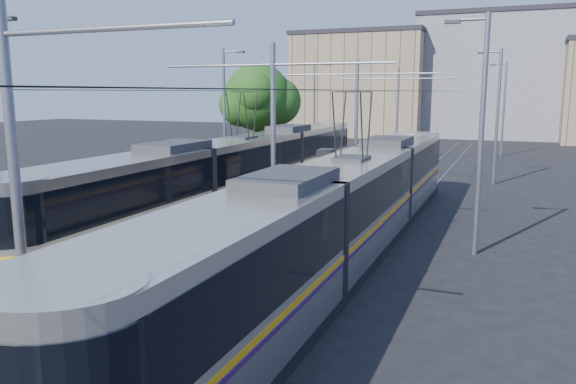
% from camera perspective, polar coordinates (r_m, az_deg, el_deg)
% --- Properties ---
extents(ground, '(160.00, 160.00, 0.00)m').
position_cam_1_polar(ground, '(15.42, -13.61, -11.04)').
color(ground, black).
rests_on(ground, ground).
extents(platform, '(4.00, 50.00, 0.30)m').
position_cam_1_polar(platform, '(30.33, 5.32, -0.06)').
color(platform, gray).
rests_on(platform, ground).
extents(tactile_strip_left, '(0.70, 50.00, 0.01)m').
position_cam_1_polar(tactile_strip_left, '(30.74, 2.74, 0.40)').
color(tactile_strip_left, gray).
rests_on(tactile_strip_left, platform).
extents(tactile_strip_right, '(0.70, 50.00, 0.01)m').
position_cam_1_polar(tactile_strip_right, '(29.93, 7.98, 0.04)').
color(tactile_strip_right, gray).
rests_on(tactile_strip_right, platform).
extents(rails, '(8.71, 70.00, 0.03)m').
position_cam_1_polar(rails, '(30.35, 5.32, -0.32)').
color(rails, gray).
rests_on(rails, ground).
extents(tram_left, '(2.43, 29.53, 5.50)m').
position_cam_1_polar(tram_left, '(27.33, -4.58, 2.13)').
color(tram_left, black).
rests_on(tram_left, ground).
extents(tram_right, '(2.43, 27.99, 5.50)m').
position_cam_1_polar(tram_right, '(18.79, 6.37, -1.09)').
color(tram_right, black).
rests_on(tram_right, ground).
extents(catenary, '(9.20, 70.00, 7.00)m').
position_cam_1_polar(catenary, '(27.16, 3.72, 8.06)').
color(catenary, gray).
rests_on(catenary, platform).
extents(street_lamps, '(15.18, 38.22, 8.00)m').
position_cam_1_polar(street_lamps, '(33.73, 7.41, 7.81)').
color(street_lamps, gray).
rests_on(street_lamps, ground).
extents(shelter, '(0.87, 1.26, 2.61)m').
position_cam_1_polar(shelter, '(25.98, 3.87, 1.63)').
color(shelter, black).
rests_on(shelter, platform).
extents(tree, '(5.14, 4.75, 7.47)m').
position_cam_1_polar(tree, '(39.49, -2.56, 9.47)').
color(tree, '#382314').
rests_on(tree, ground).
extents(building_left, '(16.32, 12.24, 12.89)m').
position_cam_1_polar(building_left, '(73.98, 7.64, 10.78)').
color(building_left, gray).
rests_on(building_left, ground).
extents(building_centre, '(18.36, 14.28, 14.80)m').
position_cam_1_polar(building_centre, '(75.68, 20.48, 10.95)').
color(building_centre, gray).
rests_on(building_centre, ground).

